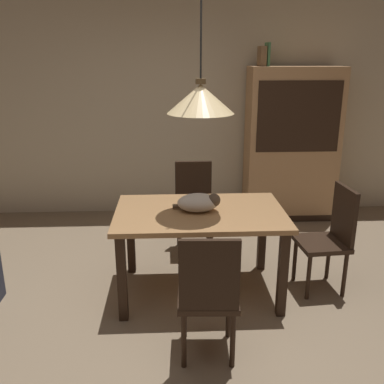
{
  "coord_description": "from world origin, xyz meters",
  "views": [
    {
      "loc": [
        -0.14,
        -2.79,
        1.99
      ],
      "look_at": [
        0.04,
        0.73,
        0.85
      ],
      "focal_mm": 40.23,
      "sensor_mm": 36.0,
      "label": 1
    }
  ],
  "objects_px": {
    "chair_near_front": "(208,292)",
    "pendant_lamp": "(201,98)",
    "dining_table": "(200,222)",
    "hutch_bookcase": "(291,148)",
    "cat_sleeping": "(199,202)",
    "book_green_slim": "(267,54)",
    "chair_far_back": "(194,203)",
    "chair_right_side": "(331,234)",
    "book_brown_thick": "(262,56)"
  },
  "relations": [
    {
      "from": "dining_table",
      "to": "chair_near_front",
      "type": "bearing_deg",
      "value": -90.22
    },
    {
      "from": "chair_far_back",
      "to": "cat_sleeping",
      "type": "height_order",
      "value": "chair_far_back"
    },
    {
      "from": "dining_table",
      "to": "book_brown_thick",
      "type": "xyz_separation_m",
      "value": [
        0.83,
        1.79,
        1.31
      ]
    },
    {
      "from": "hutch_bookcase",
      "to": "cat_sleeping",
      "type": "bearing_deg",
      "value": -124.85
    },
    {
      "from": "dining_table",
      "to": "chair_right_side",
      "type": "xyz_separation_m",
      "value": [
        1.13,
        0.01,
        -0.14
      ]
    },
    {
      "from": "pendant_lamp",
      "to": "book_green_slim",
      "type": "distance_m",
      "value": 2.02
    },
    {
      "from": "chair_near_front",
      "to": "chair_right_side",
      "type": "bearing_deg",
      "value": 38.03
    },
    {
      "from": "chair_right_side",
      "to": "book_green_slim",
      "type": "distance_m",
      "value": 2.32
    },
    {
      "from": "cat_sleeping",
      "to": "pendant_lamp",
      "type": "distance_m",
      "value": 0.84
    },
    {
      "from": "cat_sleeping",
      "to": "pendant_lamp",
      "type": "relative_size",
      "value": 0.3
    },
    {
      "from": "cat_sleeping",
      "to": "hutch_bookcase",
      "type": "bearing_deg",
      "value": 55.15
    },
    {
      "from": "dining_table",
      "to": "book_green_slim",
      "type": "bearing_deg",
      "value": 63.62
    },
    {
      "from": "chair_far_back",
      "to": "chair_right_side",
      "type": "bearing_deg",
      "value": -37.67
    },
    {
      "from": "dining_table",
      "to": "chair_near_front",
      "type": "xyz_separation_m",
      "value": [
        -0.0,
        -0.88,
        -0.14
      ]
    },
    {
      "from": "book_brown_thick",
      "to": "book_green_slim",
      "type": "relative_size",
      "value": 0.92
    },
    {
      "from": "cat_sleeping",
      "to": "book_green_slim",
      "type": "relative_size",
      "value": 1.51
    },
    {
      "from": "dining_table",
      "to": "chair_near_front",
      "type": "height_order",
      "value": "chair_near_front"
    },
    {
      "from": "dining_table",
      "to": "cat_sleeping",
      "type": "xyz_separation_m",
      "value": [
        -0.01,
        -0.01,
        0.18
      ]
    },
    {
      "from": "chair_right_side",
      "to": "pendant_lamp",
      "type": "bearing_deg",
      "value": -179.67
    },
    {
      "from": "book_brown_thick",
      "to": "book_green_slim",
      "type": "height_order",
      "value": "book_green_slim"
    },
    {
      "from": "chair_near_front",
      "to": "hutch_bookcase",
      "type": "relative_size",
      "value": 0.5
    },
    {
      "from": "cat_sleeping",
      "to": "hutch_bookcase",
      "type": "height_order",
      "value": "hutch_bookcase"
    },
    {
      "from": "dining_table",
      "to": "hutch_bookcase",
      "type": "bearing_deg",
      "value": 55.15
    },
    {
      "from": "pendant_lamp",
      "to": "cat_sleeping",
      "type": "bearing_deg",
      "value": -123.02
    },
    {
      "from": "cat_sleeping",
      "to": "pendant_lamp",
      "type": "height_order",
      "value": "pendant_lamp"
    },
    {
      "from": "pendant_lamp",
      "to": "book_green_slim",
      "type": "relative_size",
      "value": 5.0
    },
    {
      "from": "chair_far_back",
      "to": "chair_near_front",
      "type": "distance_m",
      "value": 1.76
    },
    {
      "from": "chair_right_side",
      "to": "chair_near_front",
      "type": "distance_m",
      "value": 1.44
    },
    {
      "from": "dining_table",
      "to": "cat_sleeping",
      "type": "height_order",
      "value": "cat_sleeping"
    },
    {
      "from": "dining_table",
      "to": "hutch_bookcase",
      "type": "distance_m",
      "value": 2.19
    },
    {
      "from": "chair_right_side",
      "to": "book_brown_thick",
      "type": "bearing_deg",
      "value": 99.65
    },
    {
      "from": "dining_table",
      "to": "hutch_bookcase",
      "type": "height_order",
      "value": "hutch_bookcase"
    },
    {
      "from": "hutch_bookcase",
      "to": "book_green_slim",
      "type": "bearing_deg",
      "value": 179.76
    },
    {
      "from": "cat_sleeping",
      "to": "chair_right_side",
      "type": "bearing_deg",
      "value": 0.75
    },
    {
      "from": "book_green_slim",
      "to": "chair_far_back",
      "type": "bearing_deg",
      "value": -134.33
    },
    {
      "from": "chair_far_back",
      "to": "pendant_lamp",
      "type": "height_order",
      "value": "pendant_lamp"
    },
    {
      "from": "chair_right_side",
      "to": "book_brown_thick",
      "type": "height_order",
      "value": "book_brown_thick"
    },
    {
      "from": "chair_far_back",
      "to": "chair_near_front",
      "type": "xyz_separation_m",
      "value": [
        -0.0,
        -1.76,
        0.0
      ]
    },
    {
      "from": "chair_near_front",
      "to": "pendant_lamp",
      "type": "relative_size",
      "value": 0.72
    },
    {
      "from": "chair_right_side",
      "to": "chair_far_back",
      "type": "relative_size",
      "value": 1.0
    },
    {
      "from": "book_green_slim",
      "to": "pendant_lamp",
      "type": "bearing_deg",
      "value": -116.38
    },
    {
      "from": "chair_far_back",
      "to": "hutch_bookcase",
      "type": "relative_size",
      "value": 0.5
    },
    {
      "from": "chair_right_side",
      "to": "book_green_slim",
      "type": "xyz_separation_m",
      "value": [
        -0.24,
        1.78,
        1.47
      ]
    },
    {
      "from": "chair_far_back",
      "to": "pendant_lamp",
      "type": "bearing_deg",
      "value": -89.91
    },
    {
      "from": "chair_near_front",
      "to": "book_brown_thick",
      "type": "xyz_separation_m",
      "value": [
        0.83,
        2.67,
        1.45
      ]
    },
    {
      "from": "chair_near_front",
      "to": "hutch_bookcase",
      "type": "distance_m",
      "value": 2.97
    },
    {
      "from": "chair_far_back",
      "to": "book_green_slim",
      "type": "relative_size",
      "value": 3.58
    },
    {
      "from": "dining_table",
      "to": "book_brown_thick",
      "type": "height_order",
      "value": "book_brown_thick"
    },
    {
      "from": "dining_table",
      "to": "book_brown_thick",
      "type": "distance_m",
      "value": 2.37
    },
    {
      "from": "chair_right_side",
      "to": "cat_sleeping",
      "type": "bearing_deg",
      "value": -179.25
    }
  ]
}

